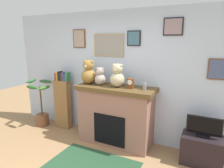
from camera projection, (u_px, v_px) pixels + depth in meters
back_wall at (118, 75)px, 4.10m from camera, size 5.20×0.15×2.60m
fireplace at (116, 115)px, 3.91m from camera, size 1.54×0.63×1.16m
bookshelf at (63, 101)px, 4.58m from camera, size 0.40×0.16×1.34m
potted_plant at (41, 108)px, 4.75m from camera, size 0.48×0.57×1.13m
tv_stand at (202, 150)px, 3.28m from camera, size 0.65×0.40×0.49m
television at (204, 127)px, 3.19m from camera, size 0.54×0.14×0.34m
area_rug at (90, 168)px, 3.20m from camera, size 1.46×1.04×0.01m
candle_jar at (145, 87)px, 3.50m from camera, size 0.06×0.06×0.13m
mantel_clock at (131, 84)px, 3.61m from camera, size 0.11×0.09×0.18m
teddy_bear_grey at (89, 73)px, 3.98m from camera, size 0.30×0.30×0.49m
teddy_bear_cream at (100, 77)px, 3.88m from camera, size 0.22×0.22×0.35m
teddy_bear_brown at (117, 76)px, 3.71m from camera, size 0.28×0.28×0.44m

